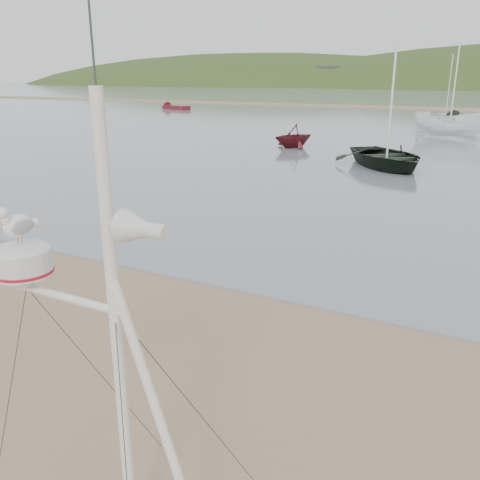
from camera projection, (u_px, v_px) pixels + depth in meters
The scene contains 8 objects.
ground at pixel (74, 384), 7.29m from camera, with size 560.00×560.00×0.00m, color #856A4D.
sandbar at pixel (473, 110), 66.10m from camera, with size 560.00×7.00×0.07m, color #856A4D.
mast_rig at pixel (115, 431), 4.49m from camera, with size 2.24×2.39×5.05m.
boat_dark at pixel (391, 111), 23.44m from camera, with size 3.77×1.09×5.28m, color black.
boat_red at pixel (294, 125), 30.76m from camera, with size 2.33×1.42×2.70m, color #4F1217.
boat_white at pixel (453, 101), 35.33m from camera, with size 1.91×1.97×5.09m, color white.
dinghy_red_far at pixel (171, 107), 67.86m from camera, with size 5.67×2.93×1.34m.
sailboat_dark_mid at pixel (451, 119), 48.80m from camera, with size 2.93×6.92×6.70m.
Camera 1 is at (5.07, -4.44, 4.21)m, focal length 38.00 mm.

